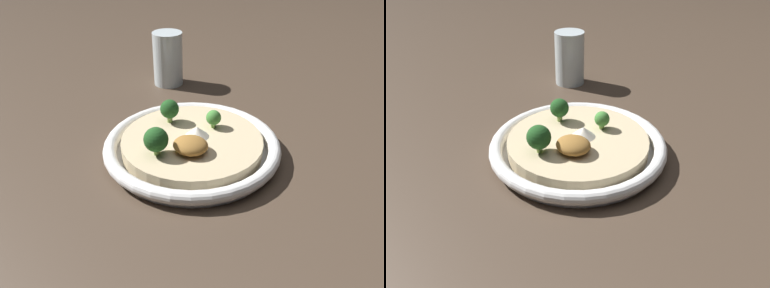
# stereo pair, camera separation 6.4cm
# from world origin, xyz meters

# --- Properties ---
(ground_plane) EXTENTS (6.00, 6.00, 0.00)m
(ground_plane) POSITION_xyz_m (0.00, 0.00, 0.00)
(ground_plane) COLOR #47382B
(risotto_bowl) EXTENTS (0.30, 0.30, 0.03)m
(risotto_bowl) POSITION_xyz_m (0.00, 0.00, 0.02)
(risotto_bowl) COLOR white
(risotto_bowl) RESTS_ON ground_plane
(cheese_sprinkle) EXTENTS (0.04, 0.04, 0.02)m
(cheese_sprinkle) POSITION_xyz_m (0.01, 0.01, 0.04)
(cheese_sprinkle) COLOR white
(cheese_sprinkle) RESTS_ON risotto_bowl
(crispy_onion_garnish) EXTENTS (0.06, 0.05, 0.02)m
(crispy_onion_garnish) POSITION_xyz_m (0.01, -0.04, 0.05)
(crispy_onion_garnish) COLOR olive
(crispy_onion_garnish) RESTS_ON risotto_bowl
(broccoli_left) EXTENTS (0.03, 0.03, 0.04)m
(broccoli_left) POSITION_xyz_m (-0.06, 0.04, 0.06)
(broccoli_left) COLOR #84A856
(broccoli_left) RESTS_ON risotto_bowl
(broccoli_front) EXTENTS (0.04, 0.04, 0.05)m
(broccoli_front) POSITION_xyz_m (-0.03, -0.07, 0.06)
(broccoli_front) COLOR #759E4C
(broccoli_front) RESTS_ON risotto_bowl
(broccoli_back_right) EXTENTS (0.03, 0.03, 0.03)m
(broccoli_back_right) POSITION_xyz_m (0.02, 0.05, 0.05)
(broccoli_back_right) COLOR #759E4C
(broccoli_back_right) RESTS_ON risotto_bowl
(drinking_glass) EXTENTS (0.07, 0.07, 0.12)m
(drinking_glass) POSITION_xyz_m (-0.17, 0.26, 0.06)
(drinking_glass) COLOR silver
(drinking_glass) RESTS_ON ground_plane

